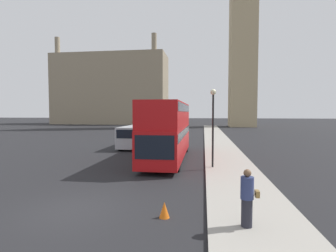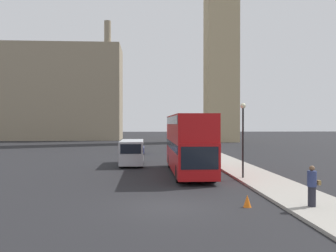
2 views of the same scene
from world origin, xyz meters
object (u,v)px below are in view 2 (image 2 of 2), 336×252
white_van (132,152)px  red_double_decker_bus (188,141)px  pedestrian (312,186)px  street_lamp (243,128)px  parked_sedan (136,149)px

white_van → red_double_decker_bus: bearing=-54.4°
pedestrian → street_lamp: street_lamp is taller
red_double_decker_bus → pedestrian: (4.01, -11.77, -1.39)m
street_lamp → parked_sedan: 23.04m
white_van → parked_sedan: 12.39m
white_van → pedestrian: 19.76m
street_lamp → white_van: bearing=129.7°
white_van → parked_sedan: size_ratio=1.42×
pedestrian → street_lamp: size_ratio=0.36×
white_van → street_lamp: street_lamp is taller
parked_sedan → white_van: bearing=-90.5°
pedestrian → red_double_decker_bus: bearing=108.8°
parked_sedan → pedestrian: bearing=-74.7°
red_double_decker_bus → white_van: (-4.39, 6.12, -1.23)m
red_double_decker_bus → street_lamp: size_ratio=2.32×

